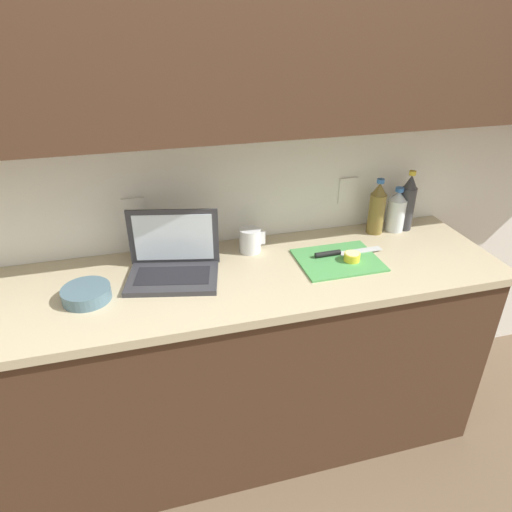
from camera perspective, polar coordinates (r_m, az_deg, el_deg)
ground_plane at (r=2.36m, az=-4.04°, el=-21.82°), size 12.00×12.00×0.00m
wall_back at (r=1.75m, az=-7.49°, el=19.90°), size 5.20×0.38×2.60m
counter_unit at (r=2.02m, az=-5.09°, el=-13.51°), size 2.31×0.61×0.91m
laptop at (r=1.77m, az=-10.30°, el=-0.63°), size 0.38×0.30×0.24m
cutting_board at (r=1.89m, az=10.23°, el=-0.51°), size 0.33×0.27×0.01m
knife at (r=1.92m, az=10.09°, el=0.38°), size 0.30×0.04×0.02m
lemon_half_cut at (r=1.88m, az=11.91°, el=-0.09°), size 0.06×0.06×0.03m
bottle_green_soda at (r=2.13m, az=14.88°, el=5.75°), size 0.07×0.07×0.26m
bottle_oil_tall at (r=2.19m, az=17.13°, el=5.38°), size 0.08×0.08×0.21m
bottle_water_clear at (r=2.20m, az=18.41°, el=6.31°), size 0.07×0.07×0.28m
measuring_cup at (r=1.92m, az=-0.73°, el=2.00°), size 0.11×0.09×0.10m
bowl_white at (r=1.72m, az=-20.44°, el=-4.44°), size 0.17×0.17×0.05m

